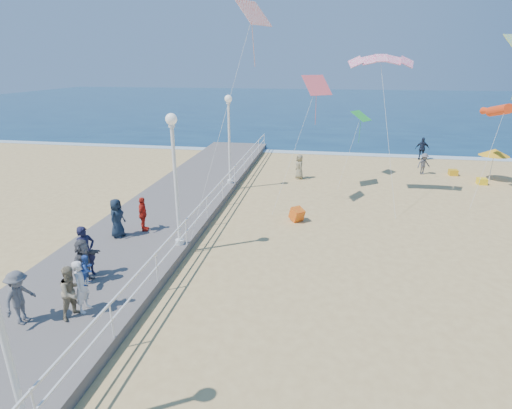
% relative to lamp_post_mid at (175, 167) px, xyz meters
% --- Properties ---
extents(ground, '(160.00, 160.00, 0.00)m').
position_rel_lamp_post_mid_xyz_m(ground, '(5.35, 0.00, -3.66)').
color(ground, '#DCBA73').
rests_on(ground, ground).
extents(ocean, '(160.00, 90.00, 0.05)m').
position_rel_lamp_post_mid_xyz_m(ocean, '(5.35, 65.00, -3.65)').
color(ocean, '#0D2E4F').
rests_on(ocean, ground).
extents(surf_line, '(160.00, 1.20, 0.04)m').
position_rel_lamp_post_mid_xyz_m(surf_line, '(5.35, 20.50, -3.63)').
color(surf_line, white).
rests_on(surf_line, ground).
extents(boardwalk, '(5.00, 44.00, 0.40)m').
position_rel_lamp_post_mid_xyz_m(boardwalk, '(-2.15, 0.00, -3.46)').
color(boardwalk, slate).
rests_on(boardwalk, ground).
extents(railing, '(0.05, 42.00, 0.55)m').
position_rel_lamp_post_mid_xyz_m(railing, '(0.30, 0.00, -2.41)').
color(railing, white).
rests_on(railing, boardwalk).
extents(lamp_post_mid, '(0.44, 0.44, 5.32)m').
position_rel_lamp_post_mid_xyz_m(lamp_post_mid, '(0.00, 0.00, 0.00)').
color(lamp_post_mid, white).
rests_on(lamp_post_mid, boardwalk).
extents(lamp_post_far, '(0.44, 0.44, 5.32)m').
position_rel_lamp_post_mid_xyz_m(lamp_post_far, '(0.00, 9.00, 0.00)').
color(lamp_post_far, white).
rests_on(lamp_post_far, boardwalk).
extents(woman_holding_toddler, '(0.44, 0.63, 1.65)m').
position_rel_lamp_post_mid_xyz_m(woman_holding_toddler, '(-1.18, -4.96, -2.43)').
color(woman_holding_toddler, silver).
rests_on(woman_holding_toddler, boardwalk).
extents(toddler_held, '(0.38, 0.48, 0.93)m').
position_rel_lamp_post_mid_xyz_m(toddler_held, '(-1.03, -4.81, -1.94)').
color(toddler_held, '#2D50A9').
rests_on(toddler_held, boardwalk).
extents(spectator_0, '(0.72, 0.81, 1.86)m').
position_rel_lamp_post_mid_xyz_m(spectator_0, '(-2.24, -3.03, -2.33)').
color(spectator_0, black).
rests_on(spectator_0, boardwalk).
extents(spectator_1, '(0.85, 0.95, 1.62)m').
position_rel_lamp_post_mid_xyz_m(spectator_1, '(-1.31, -5.26, -2.45)').
color(spectator_1, gray).
rests_on(spectator_1, boardwalk).
extents(spectator_2, '(0.62, 1.07, 1.64)m').
position_rel_lamp_post_mid_xyz_m(spectator_2, '(-2.59, -5.81, -2.44)').
color(spectator_2, '#58595D').
rests_on(spectator_2, boardwalk).
extents(spectator_3, '(0.53, 0.96, 1.55)m').
position_rel_lamp_post_mid_xyz_m(spectator_3, '(-2.06, 1.08, -2.49)').
color(spectator_3, red).
rests_on(spectator_3, boardwalk).
extents(spectator_4, '(0.61, 0.87, 1.70)m').
position_rel_lamp_post_mid_xyz_m(spectator_4, '(-2.85, 0.27, -2.41)').
color(spectator_4, '#172332').
rests_on(spectator_4, boardwalk).
extents(spectator_5, '(0.49, 1.48, 1.59)m').
position_rel_lamp_post_mid_xyz_m(spectator_5, '(-2.07, -3.46, -2.47)').
color(spectator_5, '#525257').
rests_on(spectator_5, boardwalk).
extents(beach_walker_a, '(1.11, 0.90, 1.50)m').
position_rel_lamp_post_mid_xyz_m(beach_walker_a, '(12.62, 14.77, -2.91)').
color(beach_walker_a, '#5B595F').
rests_on(beach_walker_a, ground).
extents(beach_walker_b, '(1.11, 0.57, 1.82)m').
position_rel_lamp_post_mid_xyz_m(beach_walker_b, '(13.48, 19.46, -2.75)').
color(beach_walker_b, '#192137').
rests_on(beach_walker_b, ground).
extents(beach_walker_c, '(0.81, 0.96, 1.67)m').
position_rel_lamp_post_mid_xyz_m(beach_walker_c, '(4.07, 12.13, -2.82)').
color(beach_walker_c, '#837A5B').
rests_on(beach_walker_c, ground).
extents(box_kite, '(0.88, 0.90, 0.74)m').
position_rel_lamp_post_mid_xyz_m(box_kite, '(4.51, 4.33, -3.36)').
color(box_kite, red).
rests_on(box_kite, ground).
extents(beach_umbrella, '(1.90, 1.90, 2.14)m').
position_rel_lamp_post_mid_xyz_m(beach_umbrella, '(16.72, 13.91, -1.75)').
color(beach_umbrella, white).
rests_on(beach_umbrella, ground).
extents(beach_chair_left, '(0.55, 0.55, 0.40)m').
position_rel_lamp_post_mid_xyz_m(beach_chair_left, '(14.68, 14.86, -3.46)').
color(beach_chair_left, gold).
rests_on(beach_chair_left, ground).
extents(beach_chair_right, '(0.55, 0.55, 0.40)m').
position_rel_lamp_post_mid_xyz_m(beach_chair_right, '(15.89, 12.82, -3.46)').
color(beach_chair_right, yellow).
rests_on(beach_chair_right, ground).
extents(kite_parafoil, '(3.44, 0.94, 0.65)m').
position_rel_lamp_post_mid_xyz_m(kite_parafoil, '(8.37, 9.00, 4.04)').
color(kite_parafoil, '#E41A5D').
extents(kite_windsock, '(1.06, 2.98, 1.15)m').
position_rel_lamp_post_mid_xyz_m(kite_windsock, '(15.25, 10.70, 1.28)').
color(kite_windsock, '#EF3C14').
extents(kite_diamond_pink, '(1.82, 1.74, 1.08)m').
position_rel_lamp_post_mid_xyz_m(kite_diamond_pink, '(5.04, 9.83, 2.60)').
color(kite_diamond_pink, '#EB565F').
extents(kite_diamond_green, '(1.48, 1.52, 0.61)m').
position_rel_lamp_post_mid_xyz_m(kite_diamond_green, '(7.96, 13.61, 0.46)').
color(kite_diamond_green, green).
extents(kite_diamond_redwhite, '(1.66, 1.85, 1.15)m').
position_rel_lamp_post_mid_xyz_m(kite_diamond_redwhite, '(2.09, 5.67, 5.99)').
color(kite_diamond_redwhite, red).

